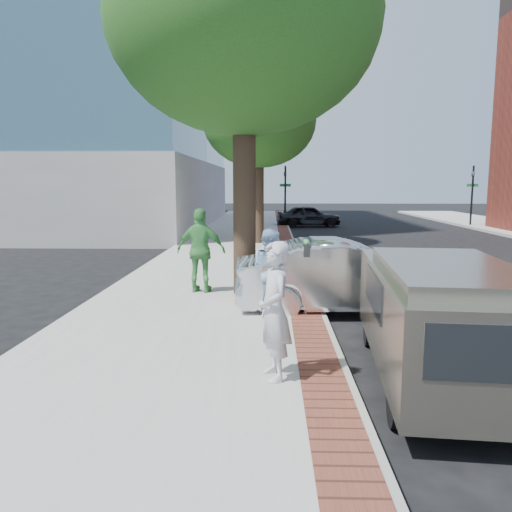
{
  "coord_description": "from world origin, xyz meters",
  "views": [
    {
      "loc": [
        0.01,
        -9.56,
        2.68
      ],
      "look_at": [
        -0.3,
        0.67,
        1.2
      ],
      "focal_mm": 35.0,
      "sensor_mm": 36.0,
      "label": 1
    }
  ],
  "objects_px": {
    "parking_meter": "(306,261)",
    "van": "(438,313)",
    "person_green": "(201,251)",
    "sedan_silver": "(347,277)",
    "person_officer": "(270,271)",
    "bg_car": "(309,216)",
    "person_gray": "(274,311)"
  },
  "relations": [
    {
      "from": "person_officer",
      "to": "van",
      "type": "bearing_deg",
      "value": -166.66
    },
    {
      "from": "parking_meter",
      "to": "person_green",
      "type": "relative_size",
      "value": 0.75
    },
    {
      "from": "person_green",
      "to": "bg_car",
      "type": "height_order",
      "value": "person_green"
    },
    {
      "from": "person_gray",
      "to": "van",
      "type": "xyz_separation_m",
      "value": [
        2.26,
        0.5,
        -0.14
      ]
    },
    {
      "from": "person_green",
      "to": "bg_car",
      "type": "bearing_deg",
      "value": -93.12
    },
    {
      "from": "person_green",
      "to": "van",
      "type": "height_order",
      "value": "person_green"
    },
    {
      "from": "parking_meter",
      "to": "van",
      "type": "height_order",
      "value": "van"
    },
    {
      "from": "person_gray",
      "to": "van",
      "type": "bearing_deg",
      "value": 86.77
    },
    {
      "from": "person_green",
      "to": "sedan_silver",
      "type": "bearing_deg",
      "value": 167.34
    },
    {
      "from": "person_green",
      "to": "person_gray",
      "type": "bearing_deg",
      "value": 116.01
    },
    {
      "from": "parking_meter",
      "to": "person_gray",
      "type": "bearing_deg",
      "value": -101.03
    },
    {
      "from": "person_green",
      "to": "sedan_silver",
      "type": "relative_size",
      "value": 0.42
    },
    {
      "from": "parking_meter",
      "to": "person_officer",
      "type": "distance_m",
      "value": 0.73
    },
    {
      "from": "parking_meter",
      "to": "sedan_silver",
      "type": "distance_m",
      "value": 1.25
    },
    {
      "from": "person_officer",
      "to": "person_gray",
      "type": "bearing_deg",
      "value": 155.29
    },
    {
      "from": "person_officer",
      "to": "person_green",
      "type": "xyz_separation_m",
      "value": [
        -1.63,
        1.88,
        0.15
      ]
    },
    {
      "from": "person_gray",
      "to": "person_green",
      "type": "bearing_deg",
      "value": -177.89
    },
    {
      "from": "sedan_silver",
      "to": "van",
      "type": "xyz_separation_m",
      "value": [
        0.72,
        -3.52,
        0.15
      ]
    },
    {
      "from": "parking_meter",
      "to": "bg_car",
      "type": "distance_m",
      "value": 22.05
    },
    {
      "from": "person_officer",
      "to": "bg_car",
      "type": "relative_size",
      "value": 0.42
    },
    {
      "from": "person_green",
      "to": "sedan_silver",
      "type": "distance_m",
      "value": 3.47
    },
    {
      "from": "van",
      "to": "person_green",
      "type": "bearing_deg",
      "value": 134.86
    },
    {
      "from": "person_officer",
      "to": "sedan_silver",
      "type": "height_order",
      "value": "person_officer"
    },
    {
      "from": "bg_car",
      "to": "parking_meter",
      "type": "bearing_deg",
      "value": 170.52
    },
    {
      "from": "parking_meter",
      "to": "person_officer",
      "type": "bearing_deg",
      "value": 171.99
    },
    {
      "from": "parking_meter",
      "to": "van",
      "type": "relative_size",
      "value": 0.32
    },
    {
      "from": "sedan_silver",
      "to": "bg_car",
      "type": "relative_size",
      "value": 1.16
    },
    {
      "from": "van",
      "to": "sedan_silver",
      "type": "bearing_deg",
      "value": 106.72
    },
    {
      "from": "parking_meter",
      "to": "van",
      "type": "xyz_separation_m",
      "value": [
        1.63,
        -2.77,
        -0.29
      ]
    },
    {
      "from": "person_officer",
      "to": "sedan_silver",
      "type": "bearing_deg",
      "value": -93.41
    },
    {
      "from": "parking_meter",
      "to": "person_gray",
      "type": "distance_m",
      "value": 3.33
    },
    {
      "from": "person_gray",
      "to": "bg_car",
      "type": "bearing_deg",
      "value": 159.04
    }
  ]
}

